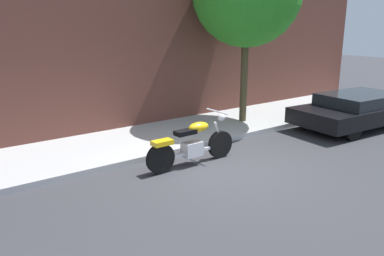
# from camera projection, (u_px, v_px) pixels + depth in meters

# --- Properties ---
(ground_plane) EXTENTS (60.00, 60.00, 0.00)m
(ground_plane) POSITION_uv_depth(u_px,v_px,m) (222.00, 168.00, 8.39)
(ground_plane) COLOR #38383D
(sidewalk) EXTENTS (20.50, 2.56, 0.14)m
(sidewalk) POSITION_uv_depth(u_px,v_px,m) (159.00, 138.00, 10.38)
(sidewalk) COLOR #AFAFAF
(sidewalk) RESTS_ON ground
(motorcycle) EXTENTS (2.29, 0.70, 1.14)m
(motorcycle) POSITION_uv_depth(u_px,v_px,m) (192.00, 145.00, 8.47)
(motorcycle) COLOR black
(motorcycle) RESTS_ON ground
(parked_car_black) EXTENTS (4.62, 2.17, 1.03)m
(parked_car_black) POSITION_uv_depth(u_px,v_px,m) (360.00, 109.00, 11.62)
(parked_car_black) COLOR black
(parked_car_black) RESTS_ON ground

